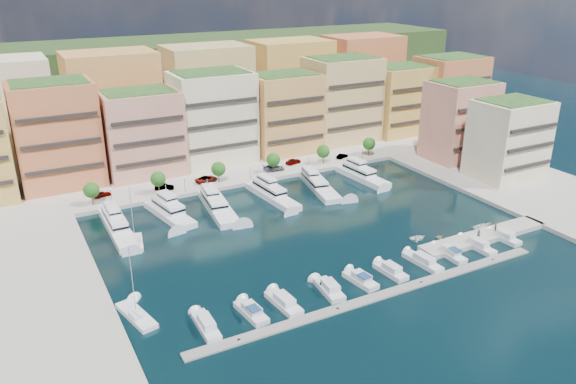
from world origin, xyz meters
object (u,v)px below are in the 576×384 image
tree_0 (91,190)px  yacht_5 (361,174)px  tender_1 (439,237)px  car_1 (164,187)px  tree_4 (323,151)px  cruiser_9 (504,238)px  cruiser_1 (251,312)px  tender_3 (489,224)px  cruiser_4 (361,280)px  lamppost_2 (250,170)px  sailboat_2 (136,243)px  tree_1 (158,179)px  lamppost_1 (185,181)px  yacht_4 (318,185)px  car_5 (342,156)px  car_4 (293,161)px  cruiser_8 (477,246)px  cruiser_7 (450,254)px  tree_3 (273,160)px  cruiser_3 (329,289)px  yacht_1 (169,212)px  yacht_2 (217,205)px  car_2 (206,179)px  tender_0 (418,238)px  lamppost_3 (309,160)px  person_1 (495,227)px  lamppost_0 (111,194)px  tender_2 (482,227)px  cruiser_6 (423,262)px  tree_5 (369,144)px  sailboat_0 (137,316)px  car_0 (102,194)px  cruiser_0 (206,326)px  car_3 (274,168)px  yacht_0 (117,225)px  tree_2 (218,169)px

tree_0 → yacht_5: (68.13, -12.97, -3.53)m
tender_1 → car_1: size_ratio=0.33×
tree_4 → cruiser_9: size_ratio=0.75×
cruiser_1 → tender_3: 61.66m
cruiser_4 → yacht_5: bearing=55.0°
lamppost_2 → sailboat_2: size_ratio=0.32×
tree_1 → lamppost_1: tree_1 is taller
yacht_4 → yacht_5: (14.24, 1.10, 0.12)m
car_5 → cruiser_1: bearing=116.9°
lamppost_2 → car_4: bearing=20.9°
lamppost_2 → cruiser_8: bearing=-65.5°
yacht_4 → cruiser_7: size_ratio=2.69×
yacht_4 → tender_1: 37.75m
tree_3 → cruiser_3: size_ratio=0.70×
yacht_1 → tender_1: (47.17, -38.20, -0.68)m
car_1 → car_5: (53.94, 0.22, -0.11)m
car_5 → yacht_2: bearing=89.8°
tree_4 → car_2: (-34.79, 1.80, -2.91)m
cruiser_9 → tender_0: bearing=151.0°
cruiser_3 → cruiser_7: (28.14, -0.02, 0.02)m
tree_1 → lamppost_3: tree_1 is taller
tree_1 → car_4: (40.40, 3.97, -2.92)m
sailboat_2 → person_1: size_ratio=7.54×
lamppost_0 → tender_2: 85.17m
cruiser_6 → tender_1: size_ratio=5.79×
tree_5 → sailboat_0: size_ratio=0.43×
lamppost_3 → tree_1: bearing=176.9°
car_1 → car_4: car_4 is taller
lamppost_2 → car_0: size_ratio=1.00×
tree_1 → lamppost_3: size_ratio=1.35×
tree_0 → sailboat_0: (-2.26, -49.89, -4.44)m
lamppost_0 → cruiser_0: bearing=-87.2°
yacht_5 → sailboat_0: bearing=-152.3°
yacht_1 → car_1: bearing=77.1°
yacht_2 → tender_0: size_ratio=6.05×
cruiser_9 → sailboat_2: (-68.95, 34.62, -0.23)m
lamppost_0 → tender_0: bearing=-41.4°
cruiser_9 → car_2: 74.32m
tree_4 → yacht_1: size_ratio=0.30×
cruiser_6 → cruiser_7: bearing=-0.0°
cruiser_9 → car_0: (-70.28, 62.20, 1.16)m
lamppost_2 → car_2: (-10.79, 4.10, -2.00)m
yacht_4 → lamppost_0: bearing=166.7°
yacht_2 → person_1: yacht_2 is taller
cruiser_4 → tender_0: cruiser_4 is taller
cruiser_8 → car_3: 61.75m
tree_0 → car_5: size_ratio=1.39×
cruiser_0 → yacht_0: bearing=95.8°
tree_2 → tender_3: (43.93, -51.27, -4.30)m
yacht_1 → car_4: bearing=21.8°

